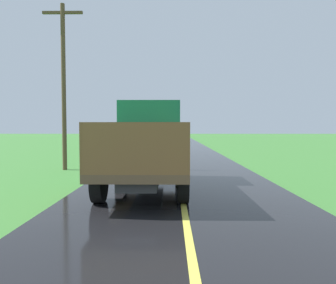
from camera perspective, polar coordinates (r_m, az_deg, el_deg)
banana_truck_near at (r=10.25m, az=-3.58°, el=-0.18°), size 2.38×5.82×2.80m
utility_pole_roadside at (r=15.40m, az=-18.51°, el=10.38°), size 1.83×0.20×7.61m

